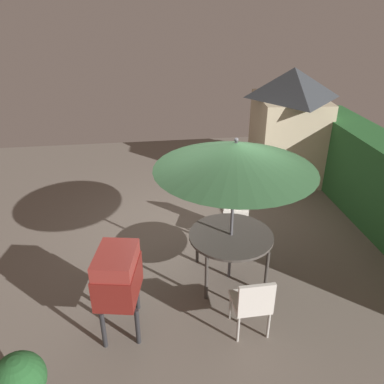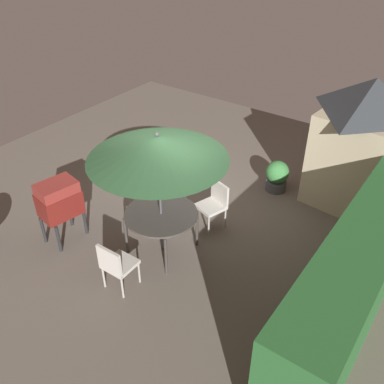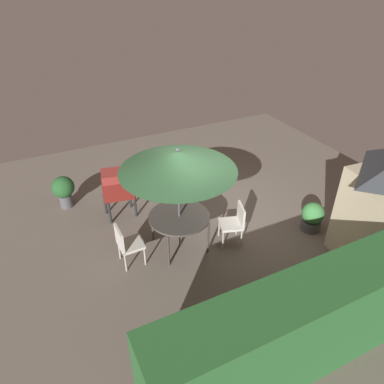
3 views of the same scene
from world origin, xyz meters
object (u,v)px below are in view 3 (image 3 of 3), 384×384
at_px(patio_table, 179,218).
at_px(chair_far_side, 126,243).
at_px(chair_near_shed, 235,221).
at_px(potted_plant_by_grill, 64,189).
at_px(potted_plant_by_shed, 312,216).
at_px(bbq_grill, 118,185).
at_px(patio_umbrella, 178,161).

bearing_deg(patio_table, chair_far_side, 1.19).
bearing_deg(chair_near_shed, chair_far_side, -8.43).
distance_m(chair_near_shed, potted_plant_by_grill, 4.26).
distance_m(chair_near_shed, potted_plant_by_shed, 1.85).
height_order(patio_table, potted_plant_by_shed, patio_table).
bearing_deg(chair_near_shed, potted_plant_by_shed, 166.45).
relative_size(bbq_grill, potted_plant_by_grill, 1.45).
bearing_deg(potted_plant_by_shed, chair_near_shed, -13.55).
height_order(patio_table, bbq_grill, bbq_grill).
bearing_deg(potted_plant_by_shed, patio_table, -15.22).
bearing_deg(potted_plant_by_shed, potted_plant_by_grill, -35.03).
relative_size(patio_table, potted_plant_by_grill, 1.53).
bearing_deg(chair_far_side, potted_plant_by_shed, 169.30).
bearing_deg(chair_near_shed, potted_plant_by_grill, -44.14).
bearing_deg(potted_plant_by_shed, bbq_grill, -33.15).
xyz_separation_m(patio_umbrella, chair_far_side, (1.15, 0.02, -1.53)).
height_order(patio_umbrella, bbq_grill, patio_umbrella).
height_order(patio_umbrella, potted_plant_by_grill, patio_umbrella).
relative_size(chair_near_shed, chair_far_side, 1.00).
bearing_deg(bbq_grill, chair_far_side, 78.47).
height_order(bbq_grill, chair_far_side, bbq_grill).
relative_size(patio_table, potted_plant_by_shed, 1.84).
height_order(patio_table, patio_umbrella, patio_umbrella).
xyz_separation_m(patio_umbrella, potted_plant_by_grill, (1.93, -2.60, -1.56)).
xyz_separation_m(patio_table, chair_near_shed, (-1.13, 0.36, -0.21)).
xyz_separation_m(patio_table, chair_far_side, (1.15, 0.02, -0.21)).
relative_size(patio_umbrella, potted_plant_by_grill, 2.78).
xyz_separation_m(chair_far_side, potted_plant_by_grill, (0.78, -2.63, -0.03)).
bearing_deg(bbq_grill, potted_plant_by_shed, 146.85).
xyz_separation_m(chair_near_shed, chair_far_side, (2.28, -0.34, 0.00)).
xyz_separation_m(bbq_grill, chair_far_side, (0.34, 1.67, -0.33)).
bearing_deg(bbq_grill, patio_table, 116.34).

